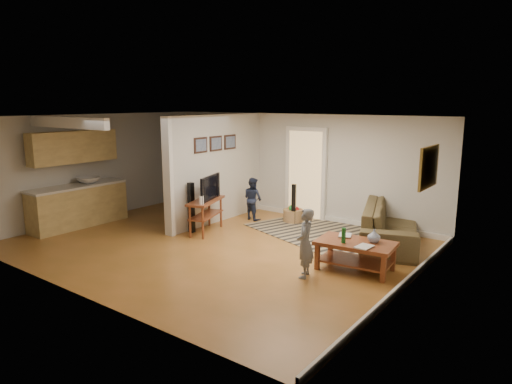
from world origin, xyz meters
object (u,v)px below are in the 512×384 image
(speaker_left, at_px, (191,208))
(toddler, at_px, (253,219))
(sofa, at_px, (390,242))
(speaker_right, at_px, (294,204))
(child, at_px, (304,277))
(coffee_table, at_px, (357,248))
(tv_console, at_px, (206,203))
(toy_basket, at_px, (293,215))

(speaker_left, xyz_separation_m, toddler, (0.40, 1.67, -0.55))
(sofa, xyz_separation_m, speaker_right, (-2.31, 0.06, 0.47))
(sofa, distance_m, child, 2.65)
(coffee_table, height_order, speaker_right, speaker_right)
(speaker_left, distance_m, speaker_right, 2.37)
(sofa, height_order, speaker_right, speaker_right)
(tv_console, bearing_deg, toy_basket, 42.10)
(speaker_right, xyz_separation_m, toy_basket, (-0.10, 0.14, -0.30))
(sofa, relative_size, child, 2.31)
(speaker_left, relative_size, speaker_right, 1.17)
(toy_basket, bearing_deg, child, -54.89)
(coffee_table, xyz_separation_m, tv_console, (-3.55, 0.17, 0.27))
(coffee_table, bearing_deg, speaker_left, -179.75)
(sofa, height_order, speaker_left, speaker_left)
(speaker_left, distance_m, toddler, 1.80)
(sofa, distance_m, coffee_table, 1.88)
(child, bearing_deg, sofa, 148.90)
(tv_console, distance_m, toy_basket, 2.19)
(speaker_left, height_order, speaker_right, speaker_left)
(coffee_table, xyz_separation_m, toddler, (-3.42, 1.65, -0.39))
(sofa, xyz_separation_m, coffee_table, (0.10, -1.84, 0.39))
(coffee_table, bearing_deg, tv_console, 177.23)
(toy_basket, relative_size, toddler, 0.45)
(speaker_right, bearing_deg, sofa, -20.10)
(coffee_table, distance_m, speaker_left, 3.82)
(coffee_table, height_order, speaker_left, speaker_left)
(coffee_table, xyz_separation_m, speaker_right, (-2.42, 1.89, 0.08))
(coffee_table, bearing_deg, child, -124.76)
(coffee_table, relative_size, tv_console, 1.09)
(speaker_right, height_order, child, speaker_right)
(speaker_left, xyz_separation_m, child, (3.28, -0.76, -0.55))
(coffee_table, relative_size, toddler, 1.30)
(toy_basket, xyz_separation_m, toddler, (-0.90, -0.38, -0.17))
(tv_console, relative_size, child, 1.08)
(coffee_table, height_order, tv_console, tv_console)
(tv_console, height_order, speaker_right, tv_console)
(speaker_right, bearing_deg, tv_console, -142.12)
(toy_basket, bearing_deg, speaker_left, -122.32)
(coffee_table, relative_size, speaker_left, 1.21)
(tv_console, height_order, toddler, tv_console)
(tv_console, bearing_deg, toddler, 65.88)
(tv_console, relative_size, speaker_left, 1.12)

